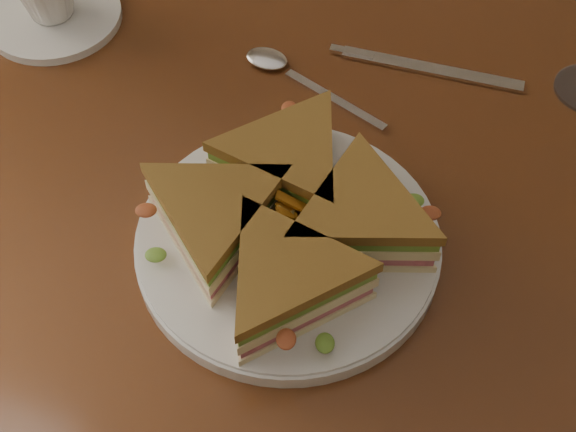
{
  "coord_description": "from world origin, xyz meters",
  "views": [
    {
      "loc": [
        0.17,
        -0.47,
        1.36
      ],
      "look_at": [
        -0.01,
        -0.09,
        0.8
      ],
      "focal_mm": 50.0,
      "sensor_mm": 36.0,
      "label": 1
    }
  ],
  "objects_px": {
    "sandwich_wedges": "(288,219)",
    "saucer": "(54,17)",
    "knife": "(418,67)",
    "spoon": "(283,69)",
    "plate": "(288,243)",
    "table": "(331,236)"
  },
  "relations": [
    {
      "from": "sandwich_wedges",
      "to": "spoon",
      "type": "height_order",
      "value": "sandwich_wedges"
    },
    {
      "from": "plate",
      "to": "sandwich_wedges",
      "type": "bearing_deg",
      "value": 180.0
    },
    {
      "from": "table",
      "to": "plate",
      "type": "xyz_separation_m",
      "value": [
        -0.01,
        -0.09,
        0.11
      ]
    },
    {
      "from": "plate",
      "to": "spoon",
      "type": "xyz_separation_m",
      "value": [
        -0.1,
        0.21,
        -0.0
      ]
    },
    {
      "from": "saucer",
      "to": "spoon",
      "type": "bearing_deg",
      "value": 6.76
    },
    {
      "from": "knife",
      "to": "spoon",
      "type": "bearing_deg",
      "value": -161.66
    },
    {
      "from": "sandwich_wedges",
      "to": "knife",
      "type": "xyz_separation_m",
      "value": [
        0.03,
        0.28,
        -0.04
      ]
    },
    {
      "from": "knife",
      "to": "saucer",
      "type": "bearing_deg",
      "value": -174.67
    },
    {
      "from": "sandwich_wedges",
      "to": "saucer",
      "type": "xyz_separation_m",
      "value": [
        -0.38,
        0.18,
        -0.04
      ]
    },
    {
      "from": "knife",
      "to": "saucer",
      "type": "xyz_separation_m",
      "value": [
        -0.41,
        -0.1,
        0.0
      ]
    },
    {
      "from": "spoon",
      "to": "knife",
      "type": "relative_size",
      "value": 0.84
    },
    {
      "from": "plate",
      "to": "sandwich_wedges",
      "type": "height_order",
      "value": "sandwich_wedges"
    },
    {
      "from": "plate",
      "to": "saucer",
      "type": "bearing_deg",
      "value": 155.03
    },
    {
      "from": "plate",
      "to": "saucer",
      "type": "xyz_separation_m",
      "value": [
        -0.38,
        0.18,
        -0.0
      ]
    },
    {
      "from": "plate",
      "to": "knife",
      "type": "distance_m",
      "value": 0.28
    },
    {
      "from": "plate",
      "to": "sandwich_wedges",
      "type": "relative_size",
      "value": 0.88
    },
    {
      "from": "sandwich_wedges",
      "to": "spoon",
      "type": "xyz_separation_m",
      "value": [
        -0.1,
        0.21,
        -0.04
      ]
    },
    {
      "from": "spoon",
      "to": "sandwich_wedges",
      "type": "bearing_deg",
      "value": -49.01
    },
    {
      "from": "plate",
      "to": "saucer",
      "type": "height_order",
      "value": "plate"
    },
    {
      "from": "table",
      "to": "saucer",
      "type": "relative_size",
      "value": 7.71
    },
    {
      "from": "spoon",
      "to": "saucer",
      "type": "relative_size",
      "value": 1.16
    },
    {
      "from": "saucer",
      "to": "knife",
      "type": "bearing_deg",
      "value": 13.68
    }
  ]
}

